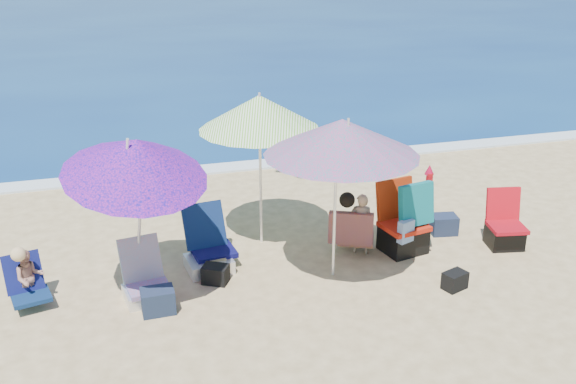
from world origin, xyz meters
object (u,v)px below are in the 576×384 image
object	(u,v)px
chair_navy	(209,252)
person_left	(28,278)
umbrella_blue	(136,158)
umbrella_turquoise	(342,137)
furled_umbrella	(427,203)
person_center	(356,225)
umbrella_striped	(259,113)
camp_chair_left	(505,230)
chair_rainbow	(145,284)
camp_chair_right	(404,227)

from	to	relation	value
chair_navy	person_left	distance (m)	2.29
umbrella_blue	umbrella_turquoise	bearing A→B (deg)	-1.78
umbrella_blue	furled_umbrella	xyz separation A→B (m)	(3.96, 0.46, -1.19)
person_left	person_center	bearing A→B (deg)	2.59
chair_navy	person_center	xyz separation A→B (m)	(2.05, -0.19, 0.23)
umbrella_blue	chair_navy	bearing A→B (deg)	39.68
umbrella_striped	camp_chair_left	xyz separation A→B (m)	(3.34, -1.07, -1.70)
furled_umbrella	camp_chair_left	size ratio (longest dim) A/B	1.47
umbrella_turquoise	person_center	distance (m)	1.69
umbrella_turquoise	camp_chair_left	world-z (taller)	umbrella_turquoise
umbrella_striped	chair_rainbow	distance (m)	2.72
chair_navy	camp_chair_right	bearing A→B (deg)	-7.04
umbrella_blue	chair_rainbow	xyz separation A→B (m)	(-0.02, 0.12, -1.68)
umbrella_blue	camp_chair_right	bearing A→B (deg)	6.13
chair_navy	umbrella_striped	bearing A→B (deg)	30.42
umbrella_turquoise	furled_umbrella	distance (m)	2.04
umbrella_blue	furled_umbrella	world-z (taller)	umbrella_blue
camp_chair_right	person_left	bearing A→B (deg)	-179.45
chair_navy	camp_chair_right	size ratio (longest dim) A/B	0.77
umbrella_turquoise	camp_chair_right	world-z (taller)	umbrella_turquoise
umbrella_blue	person_center	distance (m)	3.30
umbrella_turquoise	chair_navy	size ratio (longest dim) A/B	2.89
umbrella_striped	person_left	distance (m)	3.61
chair_rainbow	person_left	distance (m)	1.39
umbrella_turquoise	furled_umbrella	bearing A→B (deg)	19.44
furled_umbrella	chair_rainbow	bearing A→B (deg)	-175.12
camp_chair_right	person_center	size ratio (longest dim) A/B	1.19
furled_umbrella	umbrella_striped	bearing A→B (deg)	161.05
camp_chair_right	umbrella_striped	bearing A→B (deg)	155.77
umbrella_blue	camp_chair_right	xyz separation A→B (m)	(3.59, 0.39, -1.49)
camp_chair_right	chair_navy	bearing A→B (deg)	172.96
umbrella_blue	camp_chair_right	distance (m)	3.91
furled_umbrella	person_center	distance (m)	1.07
umbrella_striped	camp_chair_left	bearing A→B (deg)	-17.85
umbrella_blue	camp_chair_left	world-z (taller)	umbrella_blue
chair_rainbow	camp_chair_left	size ratio (longest dim) A/B	0.85
camp_chair_left	person_center	bearing A→B (deg)	169.90
chair_rainbow	camp_chair_right	world-z (taller)	camp_chair_right
umbrella_turquoise	chair_navy	bearing A→B (deg)	153.06
chair_rainbow	camp_chair_left	world-z (taller)	camp_chair_left
umbrella_striped	camp_chair_right	bearing A→B (deg)	-24.23
camp_chair_left	person_left	size ratio (longest dim) A/B	1.06
chair_rainbow	chair_navy	bearing A→B (deg)	33.96
umbrella_blue	person_left	distance (m)	2.07
camp_chair_left	camp_chair_right	world-z (taller)	camp_chair_right
umbrella_blue	camp_chair_left	bearing A→B (deg)	1.71
umbrella_striped	chair_navy	bearing A→B (deg)	-149.58
umbrella_turquoise	person_center	world-z (taller)	umbrella_turquoise
umbrella_striped	furled_umbrella	xyz separation A→B (m)	(2.23, -0.77, -1.27)
person_left	umbrella_turquoise	bearing A→B (deg)	-6.18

